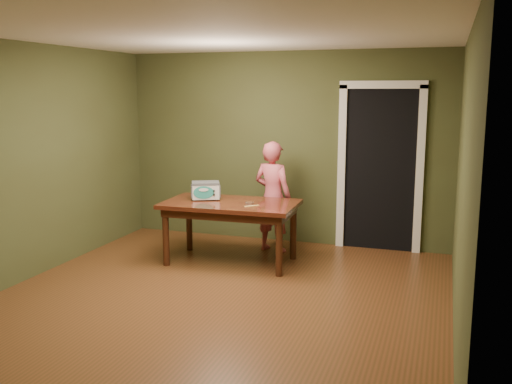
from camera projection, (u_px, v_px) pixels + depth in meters
floor at (215, 302)px, 5.68m from camera, size 5.00×5.00×0.00m
room_shell at (213, 130)px, 5.38m from camera, size 4.52×5.02×2.61m
doorway at (383, 167)px, 7.69m from camera, size 1.10×0.66×2.25m
dining_table at (231, 210)px, 6.89m from camera, size 1.63×0.95×0.75m
toy_oven at (206, 190)px, 7.03m from camera, size 0.41×0.36×0.22m
baking_pan at (250, 203)px, 6.77m from camera, size 0.10×0.10×0.02m
spatula at (252, 206)px, 6.63m from camera, size 0.15×0.14×0.01m
child at (273, 197)px, 7.38m from camera, size 0.60×0.47×1.44m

